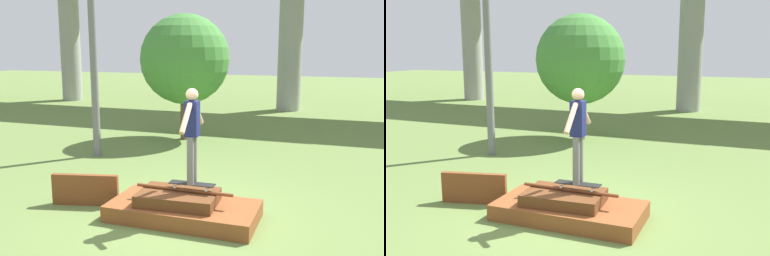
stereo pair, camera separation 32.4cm
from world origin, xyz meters
TOP-DOWN VIEW (x-y plane):
  - ground_plane at (0.00, 0.00)m, footprint 80.00×80.00m
  - scrap_pile at (-0.02, -0.01)m, footprint 2.55×1.27m
  - scrap_plank_loose at (-1.97, -0.01)m, footprint 1.25×0.41m
  - skateboard at (0.14, 0.05)m, footprint 0.80×0.22m
  - skater at (0.14, 0.05)m, footprint 0.22×1.09m
  - tree_behind_left at (-2.31, 6.22)m, footprint 2.83×2.83m

SIDE VIEW (x-z plane):
  - ground_plane at x=0.00m, z-range 0.00..0.00m
  - scrap_pile at x=-0.02m, z-range -0.08..0.47m
  - scrap_plank_loose at x=-1.97m, z-range 0.00..0.59m
  - skateboard at x=0.14m, z-range 0.58..0.67m
  - skater at x=0.14m, z-range 0.76..2.38m
  - tree_behind_left at x=-2.31m, z-range 0.57..4.55m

